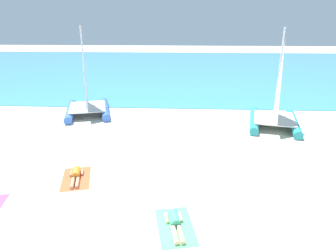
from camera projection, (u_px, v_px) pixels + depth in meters
ground_plane at (172, 121)px, 18.68m from camera, size 120.00×120.00×0.00m
ocean_water at (179, 67)px, 40.11m from camera, size 120.00×40.00×0.05m
sailboat_teal at (275, 113)px, 17.54m from camera, size 3.67×4.88×5.71m
sailboat_blue at (87, 102)px, 19.83m from camera, size 3.97×5.04×5.77m
towel_center_left at (76, 178)px, 11.91m from camera, size 1.55×2.12×0.01m
sunbather_center_left at (76, 175)px, 11.93m from camera, size 0.78×1.55×0.30m
towel_center_right at (175, 226)px, 9.13m from camera, size 1.45×2.08×0.01m
sunbather_center_right at (175, 222)px, 9.15m from camera, size 0.70×1.56×0.30m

